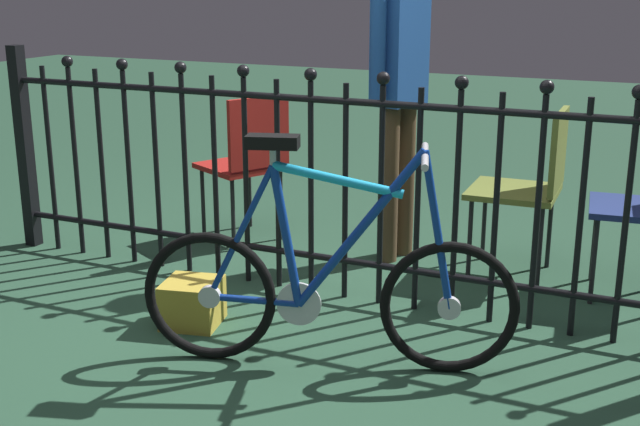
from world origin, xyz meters
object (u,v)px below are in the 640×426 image
object	(u,v)px
chair_red	(248,156)
bicycle	(327,287)
person_visitor	(399,72)
chair_olive	(532,178)
display_crate	(192,303)

from	to	relation	value
chair_red	bicycle	bearing A→B (deg)	-50.20
chair_red	person_visitor	world-z (taller)	person_visitor
chair_olive	bicycle	bearing A→B (deg)	-110.92
bicycle	person_visitor	size ratio (longest dim) A/B	0.85
chair_red	display_crate	bearing A→B (deg)	-73.12
bicycle	display_crate	xyz separation A→B (m)	(-0.72, 0.12, -0.23)
bicycle	display_crate	size ratio (longest dim) A/B	5.92
chair_olive	display_crate	world-z (taller)	chair_olive
chair_olive	person_visitor	world-z (taller)	person_visitor
bicycle	chair_red	size ratio (longest dim) A/B	1.66
display_crate	bicycle	bearing A→B (deg)	-9.63
chair_olive	display_crate	bearing A→B (deg)	-134.73
display_crate	person_visitor	bearing A→B (deg)	67.63
chair_olive	person_visitor	size ratio (longest dim) A/B	0.51
chair_olive	display_crate	distance (m)	1.81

